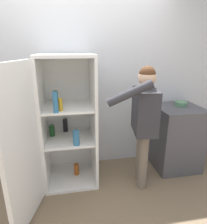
% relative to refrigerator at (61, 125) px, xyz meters
% --- Properties ---
extents(ground_plane, '(12.00, 12.00, 0.00)m').
position_rel_refrigerator_xyz_m(ground_plane, '(0.26, -0.51, -0.83)').
color(ground_plane, '#7A664C').
extents(wall_back, '(7.00, 0.06, 2.55)m').
position_rel_refrigerator_xyz_m(wall_back, '(0.26, 0.47, 0.45)').
color(wall_back, silver).
rests_on(wall_back, ground_plane).
extents(refrigerator, '(0.89, 1.28, 1.67)m').
position_rel_refrigerator_xyz_m(refrigerator, '(0.00, 0.00, 0.00)').
color(refrigerator, white).
rests_on(refrigerator, ground_plane).
extents(person, '(0.67, 0.58, 1.54)m').
position_rel_refrigerator_xyz_m(person, '(0.99, -0.19, 0.13)').
color(person, '#726656').
rests_on(person, ground_plane).
extents(counter, '(0.62, 0.60, 0.93)m').
position_rel_refrigerator_xyz_m(counter, '(1.64, 0.11, -0.36)').
color(counter, '#4C4C51').
rests_on(counter, ground_plane).
extents(bowl, '(0.17, 0.17, 0.06)m').
position_rel_refrigerator_xyz_m(bowl, '(1.70, 0.18, 0.13)').
color(bowl, '#517F5B').
rests_on(bowl, counter).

